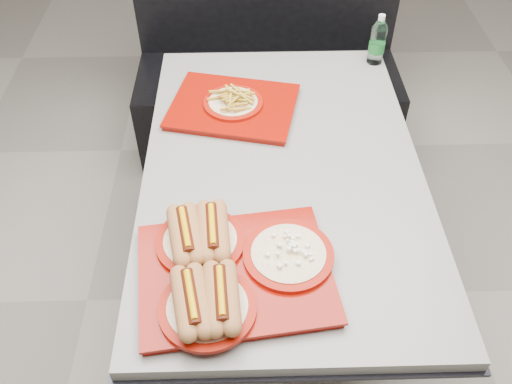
{
  "coord_description": "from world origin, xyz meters",
  "views": [
    {
      "loc": [
        -0.12,
        -1.29,
        1.95
      ],
      "look_at": [
        -0.09,
        -0.19,
        0.83
      ],
      "focal_mm": 38.0,
      "sensor_mm": 36.0,
      "label": 1
    }
  ],
  "objects_px": {
    "booth_bench": "(267,71)",
    "tray_near": "(227,268)",
    "tray_far": "(233,104)",
    "diner_table": "(281,201)",
    "water_bottle": "(377,42)"
  },
  "relations": [
    {
      "from": "diner_table",
      "to": "tray_far",
      "type": "height_order",
      "value": "tray_far"
    },
    {
      "from": "tray_far",
      "to": "water_bottle",
      "type": "height_order",
      "value": "water_bottle"
    },
    {
      "from": "booth_bench",
      "to": "water_bottle",
      "type": "relative_size",
      "value": 6.64
    },
    {
      "from": "tray_near",
      "to": "tray_far",
      "type": "bearing_deg",
      "value": 88.91
    },
    {
      "from": "tray_far",
      "to": "tray_near",
      "type": "bearing_deg",
      "value": -91.09
    },
    {
      "from": "booth_bench",
      "to": "tray_far",
      "type": "bearing_deg",
      "value": -101.61
    },
    {
      "from": "booth_bench",
      "to": "tray_far",
      "type": "xyz_separation_m",
      "value": [
        -0.16,
        -0.79,
        0.37
      ]
    },
    {
      "from": "diner_table",
      "to": "booth_bench",
      "type": "bearing_deg",
      "value": 90.0
    },
    {
      "from": "diner_table",
      "to": "booth_bench",
      "type": "xyz_separation_m",
      "value": [
        0.0,
        1.09,
        -0.18
      ]
    },
    {
      "from": "booth_bench",
      "to": "tray_near",
      "type": "relative_size",
      "value": 2.44
    },
    {
      "from": "booth_bench",
      "to": "tray_near",
      "type": "bearing_deg",
      "value": -96.56
    },
    {
      "from": "diner_table",
      "to": "water_bottle",
      "type": "distance_m",
      "value": 0.78
    },
    {
      "from": "diner_table",
      "to": "tray_far",
      "type": "relative_size",
      "value": 2.8
    },
    {
      "from": "tray_far",
      "to": "water_bottle",
      "type": "relative_size",
      "value": 2.5
    },
    {
      "from": "tray_far",
      "to": "booth_bench",
      "type": "bearing_deg",
      "value": 78.39
    }
  ]
}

